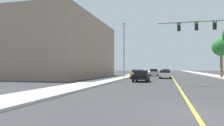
% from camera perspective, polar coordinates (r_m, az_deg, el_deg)
% --- Properties ---
extents(ground, '(192.00, 192.00, 0.00)m').
position_cam_1_polar(ground, '(50.73, 15.75, -3.22)').
color(ground, '#38383A').
extents(sidewalk_left, '(3.15, 168.00, 0.15)m').
position_cam_1_polar(sidewalk_left, '(51.29, 5.96, -3.16)').
color(sidewalk_left, beige).
rests_on(sidewalk_left, ground).
extents(sidewalk_right, '(3.15, 168.00, 0.15)m').
position_cam_1_polar(sidewalk_right, '(51.64, 25.47, -3.02)').
color(sidewalk_right, beige).
rests_on(sidewalk_right, ground).
extents(lane_marking_center, '(0.16, 144.00, 0.01)m').
position_cam_1_polar(lane_marking_center, '(50.73, 15.75, -3.22)').
color(lane_marking_center, yellow).
rests_on(lane_marking_center, ground).
extents(building_left_near, '(16.18, 23.93, 10.57)m').
position_cam_1_polar(building_left_near, '(41.04, -14.58, 3.70)').
color(building_left_near, gray).
rests_on(building_left_near, ground).
extents(street_lamp, '(0.56, 0.28, 8.83)m').
position_cam_1_polar(street_lamp, '(33.92, 3.28, 4.22)').
color(street_lamp, gray).
rests_on(street_lamp, sidewalk_left).
extents(palm_far, '(2.95, 2.95, 6.54)m').
position_cam_1_polar(palm_far, '(39.96, 27.49, 3.70)').
color(palm_far, brown).
rests_on(palm_far, sidewalk_right).
extents(car_black, '(1.81, 3.95, 1.40)m').
position_cam_1_polar(car_black, '(26.44, 7.93, -3.44)').
color(car_black, black).
rests_on(car_black, ground).
extents(car_gray, '(1.97, 4.46, 1.40)m').
position_cam_1_polar(car_gray, '(54.94, 14.42, -2.31)').
color(car_gray, slate).
rests_on(car_gray, ground).
extents(car_white, '(1.94, 4.30, 1.34)m').
position_cam_1_polar(car_white, '(35.54, 14.24, -2.90)').
color(car_white, white).
rests_on(car_white, ground).
extents(car_silver, '(1.75, 3.82, 1.48)m').
position_cam_1_polar(car_silver, '(45.77, 11.31, -2.50)').
color(car_silver, '#BCBCC1').
rests_on(car_silver, ground).
extents(car_yellow, '(1.85, 4.46, 1.42)m').
position_cam_1_polar(car_yellow, '(34.51, 6.94, -2.95)').
color(car_yellow, gold).
rests_on(car_yellow, ground).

